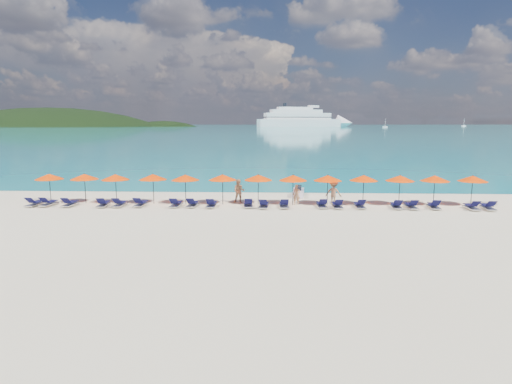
{
  "coord_description": "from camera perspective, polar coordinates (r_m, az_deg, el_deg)",
  "views": [
    {
      "loc": [
        1.21,
        -26.61,
        6.06
      ],
      "look_at": [
        0.0,
        3.0,
        1.2
      ],
      "focal_mm": 30.0,
      "sensor_mm": 36.0,
      "label": 1
    }
  ],
  "objects": [
    {
      "name": "lounger_17",
      "position": [
        32.69,
        22.62,
        -1.68
      ],
      "size": [
        0.78,
        1.75,
        0.66
      ],
      "rotation": [
        0.0,
        0.0,
        -0.1
      ],
      "color": "silver",
      "rests_on": "ground"
    },
    {
      "name": "lounger_15",
      "position": [
        31.82,
        18.18,
        -1.71
      ],
      "size": [
        0.76,
        1.75,
        0.66
      ],
      "rotation": [
        0.0,
        0.0,
        -0.08
      ],
      "color": "silver",
      "rests_on": "ground"
    },
    {
      "name": "lounger_3",
      "position": [
        32.82,
        -19.69,
        -1.46
      ],
      "size": [
        0.78,
        1.75,
        0.66
      ],
      "rotation": [
        0.0,
        0.0,
        0.1
      ],
      "color": "silver",
      "rests_on": "ground"
    },
    {
      "name": "lounger_7",
      "position": [
        31.18,
        -8.47,
        -1.56
      ],
      "size": [
        0.72,
        1.73,
        0.66
      ],
      "rotation": [
        0.0,
        0.0,
        -0.06
      ],
      "color": "silver",
      "rests_on": "ground"
    },
    {
      "name": "headland_small",
      "position": [
        607.18,
        -12.14,
        5.22
      ],
      "size": [
        162.0,
        126.0,
        85.5
      ],
      "color": "black",
      "rests_on": "ground"
    },
    {
      "name": "sailboat_near",
      "position": [
        513.73,
        16.84,
        8.35
      ],
      "size": [
        5.45,
        1.82,
        9.99
      ],
      "color": "white",
      "rests_on": "ground"
    },
    {
      "name": "lounger_5",
      "position": [
        32.13,
        -15.14,
        -1.46
      ],
      "size": [
        0.73,
        1.74,
        0.66
      ],
      "rotation": [
        0.0,
        0.0,
        -0.07
      ],
      "color": "silver",
      "rests_on": "ground"
    },
    {
      "name": "lounger_11",
      "position": [
        30.59,
        3.76,
        -1.69
      ],
      "size": [
        0.69,
        1.73,
        0.66
      ],
      "rotation": [
        0.0,
        0.0,
        0.04
      ],
      "color": "silver",
      "rests_on": "ground"
    },
    {
      "name": "beachgoer_b",
      "position": [
        32.35,
        -2.28,
        0.13
      ],
      "size": [
        0.91,
        0.56,
        1.81
      ],
      "primitive_type": "imported",
      "rotation": [
        0.0,
        0.0,
        -0.06
      ],
      "color": "tan",
      "rests_on": "ground"
    },
    {
      "name": "lounger_9",
      "position": [
        30.72,
        -1.06,
        -1.62
      ],
      "size": [
        0.77,
        1.75,
        0.66
      ],
      "rotation": [
        0.0,
        0.0,
        0.09
      ],
      "color": "silver",
      "rests_on": "ground"
    },
    {
      "name": "umbrella_11",
      "position": [
        33.68,
        22.75,
        1.69
      ],
      "size": [
        2.1,
        2.1,
        2.28
      ],
      "color": "black",
      "rests_on": "ground"
    },
    {
      "name": "cruise_ship",
      "position": [
        568.13,
        6.87,
        9.58
      ],
      "size": [
        130.15,
        54.04,
        36.0
      ],
      "rotation": [
        0.0,
        0.0,
        0.27
      ],
      "color": "white",
      "rests_on": "ground"
    },
    {
      "name": "jetski",
      "position": [
        35.34,
        5.66,
        -0.04
      ],
      "size": [
        1.1,
        2.43,
        0.84
      ],
      "rotation": [
        0.0,
        0.0,
        -0.09
      ],
      "color": "silver",
      "rests_on": "ground"
    },
    {
      "name": "umbrella_7",
      "position": [
        31.47,
        4.97,
        1.9
      ],
      "size": [
        2.1,
        2.1,
        2.28
      ],
      "color": "black",
      "rests_on": "ground"
    },
    {
      "name": "beachgoer_c",
      "position": [
        32.13,
        10.3,
        -0.08
      ],
      "size": [
        1.26,
        0.78,
        1.8
      ],
      "primitive_type": "imported",
      "rotation": [
        0.0,
        0.0,
        2.92
      ],
      "color": "tan",
      "rests_on": "ground"
    },
    {
      "name": "lounger_13",
      "position": [
        30.92,
        10.76,
        -1.71
      ],
      "size": [
        0.7,
        1.73,
        0.66
      ],
      "rotation": [
        0.0,
        0.0,
        0.05
      ],
      "color": "silver",
      "rests_on": "ground"
    },
    {
      "name": "umbrella_1",
      "position": [
        34.51,
        -21.91,
        1.91
      ],
      "size": [
        2.1,
        2.1,
        2.28
      ],
      "color": "black",
      "rests_on": "ground"
    },
    {
      "name": "umbrella_12",
      "position": [
        34.72,
        26.93,
        1.61
      ],
      "size": [
        2.1,
        2.1,
        2.28
      ],
      "color": "black",
      "rests_on": "ground"
    },
    {
      "name": "beachgoer_a",
      "position": [
        31.78,
        5.44,
        -0.35
      ],
      "size": [
        0.56,
        0.38,
        1.49
      ],
      "primitive_type": "imported",
      "rotation": [
        0.0,
        0.0,
        -0.05
      ],
      "color": "tan",
      "rests_on": "ground"
    },
    {
      "name": "headland_main",
      "position": [
        643.21,
        -25.68,
        4.47
      ],
      "size": [
        374.0,
        242.0,
        126.5
      ],
      "color": "black",
      "rests_on": "ground"
    },
    {
      "name": "lounger_16",
      "position": [
        32.12,
        19.97,
        -1.7
      ],
      "size": [
        0.63,
        1.7,
        0.66
      ],
      "rotation": [
        0.0,
        0.0,
        0.01
      ],
      "color": "silver",
      "rests_on": "ground"
    },
    {
      "name": "umbrella_4",
      "position": [
        31.99,
        -9.42,
        1.93
      ],
      "size": [
        2.1,
        2.1,
        2.28
      ],
      "color": "black",
      "rests_on": "ground"
    },
    {
      "name": "sea",
      "position": [
        686.64,
        2.26,
        8.8
      ],
      "size": [
        1600.0,
        1300.0,
        0.01
      ],
      "primitive_type": "cube",
      "color": "#1FA9B2",
      "rests_on": "ground"
    },
    {
      "name": "lounger_10",
      "position": [
        30.44,
        1.04,
        -1.72
      ],
      "size": [
        0.74,
        1.74,
        0.66
      ],
      "rotation": [
        0.0,
        0.0,
        -0.07
      ],
      "color": "silver",
      "rests_on": "ground"
    },
    {
      "name": "lounger_6",
      "position": [
        31.38,
        -10.62,
        -1.55
      ],
      "size": [
        0.71,
        1.73,
        0.66
      ],
      "rotation": [
        0.0,
        0.0,
        -0.06
      ],
      "color": "silver",
      "rests_on": "ground"
    },
    {
      "name": "lounger_8",
      "position": [
        30.81,
        -5.97,
        -1.64
      ],
      "size": [
        0.62,
        1.7,
        0.66
      ],
      "rotation": [
        0.0,
        0.0,
        0.0
      ],
      "color": "silver",
      "rests_on": "ground"
    },
    {
      "name": "sailboat_far",
      "position": [
        675.06,
        25.96,
        7.96
      ],
      "size": [
        5.9,
        1.97,
        10.81
      ],
      "color": "white",
      "rests_on": "ground"
    },
    {
      "name": "umbrella_0",
      "position": [
        35.62,
        -25.86,
        1.86
      ],
      "size": [
        2.1,
        2.1,
        2.28
      ],
      "color": "black",
      "rests_on": "ground"
    },
    {
      "name": "lounger_0",
      "position": [
        35.06,
        -27.4,
        -1.31
      ],
      "size": [
        0.73,
        1.74,
        0.66
      ],
      "rotation": [
        0.0,
        0.0,
        -0.07
      ],
      "color": "silver",
      "rests_on": "ground"
    },
    {
      "name": "lounger_19",
      "position": [
        33.94,
        28.53,
        -1.71
      ],
      "size": [
        0.77,
        1.75,
        0.66
      ],
      "rotation": [
        0.0,
        0.0,
        -0.09
      ],
      "color": "silver",
      "rests_on": "ground"
    },
    {
      "name": "umbrella_9",
      "position": [
        32.28,
        14.18,
        1.83
      ],
      "size": [
        2.1,
        2.1,
        2.28
      ],
      "color": "black",
      "rests_on": "ground"
    },
    {
      "name": "umbrella_2",
      "position": [
        33.47,
        -18.24,
        1.91
      ],
      "size": [
        2.1,
        2.1,
        2.28
      ],
      "color": "black",
      "rests_on": "ground"
    },
    {
      "name": "lounger_12",
      "position": [
        30.94,
        8.76,
        -1.65
      ],
      "size": [
        0.71,
        1.73,
        0.66
      ],
      "rotation": [
        0.0,
        0.0,
        0.05
      ],
      "color": "silver",
      "rests_on": "ground"
    },
    {
      "name": "lounger_18",
      "position": [
        33.42,
        26.81,
        -1.74
      ],
      "size": [
        0.63,
        1.7,
        0.66
      ],
      "rotation": [
        0.0,
        0.0,
        -0.01
      ],
      "color": "silver",
      "rests_on": "ground"
    },
    {
      "name": "umbrella_5",
      "position": [
        31.73,
        -4.49,
        1.96
      ],
      "size": [
        2.1,
        2.1,
        2.28
      ],
      "color": "black",
      "rests_on": "ground"
    },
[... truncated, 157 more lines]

